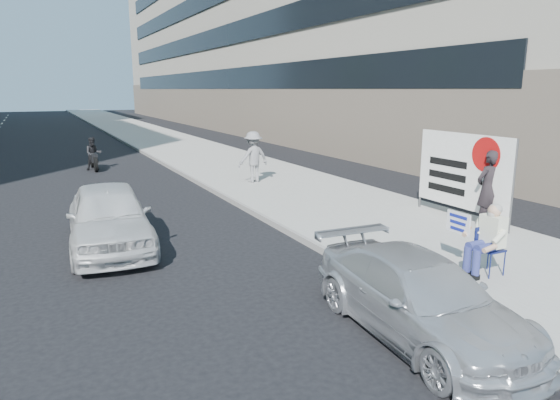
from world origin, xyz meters
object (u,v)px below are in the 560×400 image
seated_protester (486,236)px  jogger (253,157)px  white_sedan_near (109,217)px  pedestrian_woman (488,189)px  motorcycle (93,155)px  parked_sedan (419,298)px  protest_banner (463,171)px

seated_protester → jogger: bearing=90.2°
white_sedan_near → pedestrian_woman: bearing=-14.6°
jogger → motorcycle: size_ratio=0.89×
white_sedan_near → motorcycle: size_ratio=2.05×
parked_sedan → motorcycle: bearing=100.7°
jogger → parked_sedan: jogger is taller
jogger → white_sedan_near: 7.75m
seated_protester → protest_banner: protest_banner is taller
protest_banner → parked_sedan: size_ratio=0.78×
parked_sedan → white_sedan_near: bearing=121.7°
protest_banner → white_sedan_near: (-8.36, 1.97, -0.69)m
protest_banner → white_sedan_near: 8.62m
seated_protester → motorcycle: bearing=105.9°
seated_protester → pedestrian_woman: bearing=41.1°
protest_banner → pedestrian_woman: bearing=-92.2°
motorcycle → parked_sedan: bearing=-82.2°
parked_sedan → white_sedan_near: 6.96m
parked_sedan → protest_banner: bearing=42.5°
parked_sedan → motorcycle: 17.94m
jogger → white_sedan_near: (-5.70, -5.24, -0.35)m
seated_protester → white_sedan_near: (-5.73, 5.09, -0.16)m
parked_sedan → seated_protester: bearing=26.1°
seated_protester → motorcycle: (-4.77, 16.77, -0.24)m
seated_protester → pedestrian_woman: pedestrian_woman is taller
white_sedan_near → motorcycle: 11.72m
seated_protester → white_sedan_near: 7.67m
protest_banner → white_sedan_near: bearing=166.7°
parked_sedan → white_sedan_near: white_sedan_near is taller
protest_banner → white_sedan_near: protest_banner is taller
jogger → white_sedan_near: size_ratio=0.43×
parked_sedan → motorcycle: (-2.37, 17.79, 0.07)m
pedestrian_woman → motorcycle: size_ratio=0.92×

